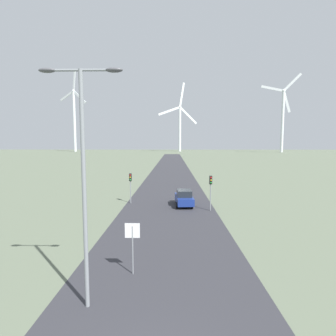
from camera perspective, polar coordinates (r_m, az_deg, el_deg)
road_surface at (r=54.77m, az=0.56°, el=-2.05°), size 10.00×240.00×0.01m
streetlamp at (r=11.37m, az=-17.96°, el=1.40°), size 3.41×0.32×10.09m
stop_sign_near at (r=14.67m, az=-7.74°, el=-14.97°), size 0.81×0.07×2.83m
traffic_light_post_near_left at (r=31.23m, az=-8.18°, el=-2.90°), size 0.28×0.34×3.55m
traffic_light_post_near_right at (r=27.79m, az=9.27°, el=-3.70°), size 0.28×0.34×3.71m
car_approaching at (r=29.99m, az=3.52°, el=-6.50°), size 2.09×4.22×1.83m
wind_turbine_far_left at (r=245.86m, az=-19.72°, el=10.72°), size 28.24×15.26×70.05m
wind_turbine_left at (r=235.49m, az=2.60°, el=9.73°), size 34.64×16.16×60.52m
wind_turbine_center at (r=229.29m, az=23.71°, el=10.44°), size 29.29×6.48×61.24m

